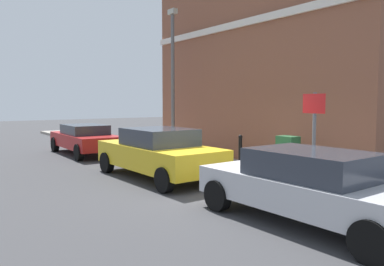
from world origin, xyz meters
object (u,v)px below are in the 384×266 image
Objects in this scene: bollard_near_cabinet at (240,150)px; lamppost at (173,75)px; car_yellow at (159,152)px; street_sign at (314,128)px; car_red at (85,138)px; car_silver at (309,185)px; utility_cabinet at (288,158)px.

lamppost reaches higher than bollard_near_cabinet.
car_yellow is 4.61m from street_sign.
street_sign is (1.61, -10.36, 0.98)m from car_red.
street_sign is 7.86m from lamppost.
car_yellow is at bearing -0.38° from car_silver.
lamppost is at bearing 88.95° from utility_cabinet.
lamppost is at bearing -17.89° from car_silver.
car_red is 4.26× the size of bollard_near_cabinet.
utility_cabinet is 2.08m from street_sign.
car_silver reaches higher than car_red.
utility_cabinet is 6.59m from lamppost.
lamppost is (1.07, 7.61, 1.64)m from street_sign.
car_silver is 5.28m from car_yellow.
lamppost reaches higher than utility_cabinet.
lamppost is at bearing 82.00° from street_sign.
car_silver is 1.00× the size of car_red.
car_yellow is at bearing 133.59° from utility_cabinet.
lamppost reaches higher than car_yellow.
utility_cabinet is 2.03m from bollard_near_cabinet.
utility_cabinet reaches higher than bollard_near_cabinet.
car_silver is 0.77× the size of lamppost.
car_yellow is at bearing 110.50° from street_sign.
utility_cabinet is at bearing -44.52° from car_silver.
car_silver is at bearing -118.69° from bollard_near_cabinet.
car_yellow is at bearing -128.13° from lamppost.
street_sign is (-0.96, -1.56, 0.98)m from utility_cabinet.
car_silver reaches higher than utility_cabinet.
car_red is 7.28m from bollard_near_cabinet.
car_red is at bearing 111.52° from bollard_near_cabinet.
lamppost is (2.55, 8.66, 2.58)m from car_silver.
street_sign is at bearing -106.44° from bollard_near_cabinet.
car_silver is 2.04m from street_sign.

